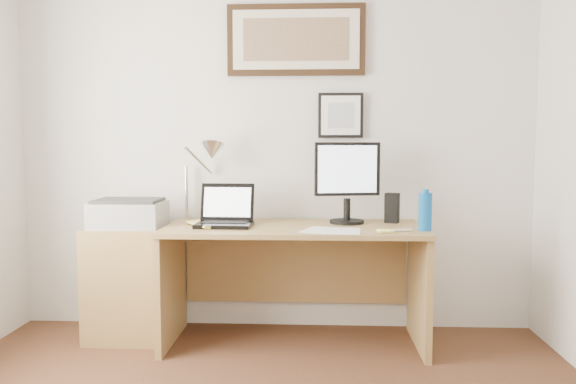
# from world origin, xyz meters

# --- Properties ---
(wall_back) EXTENTS (3.50, 0.02, 2.50)m
(wall_back) POSITION_xyz_m (0.00, 2.00, 1.25)
(wall_back) COLOR silver
(wall_back) RESTS_ON ground
(side_cabinet) EXTENTS (0.50, 0.40, 0.73)m
(side_cabinet) POSITION_xyz_m (-0.92, 1.68, 0.36)
(side_cabinet) COLOR olive
(side_cabinet) RESTS_ON floor
(water_bottle) EXTENTS (0.08, 0.08, 0.22)m
(water_bottle) POSITION_xyz_m (0.93, 1.48, 0.86)
(water_bottle) COLOR #0D5BAF
(water_bottle) RESTS_ON desk
(bottle_cap) EXTENTS (0.04, 0.04, 0.02)m
(bottle_cap) POSITION_xyz_m (0.93, 1.48, 0.98)
(bottle_cap) COLOR #0D5BAF
(bottle_cap) RESTS_ON water_bottle
(speaker) EXTENTS (0.11, 0.10, 0.19)m
(speaker) POSITION_xyz_m (0.78, 1.81, 0.85)
(speaker) COLOR black
(speaker) RESTS_ON desk
(paper_sheet_a) EXTENTS (0.26, 0.31, 0.00)m
(paper_sheet_a) POSITION_xyz_m (0.31, 1.46, 0.75)
(paper_sheet_a) COLOR white
(paper_sheet_a) RESTS_ON desk
(paper_sheet_b) EXTENTS (0.21, 0.28, 0.00)m
(paper_sheet_b) POSITION_xyz_m (0.45, 1.42, 0.75)
(paper_sheet_b) COLOR white
(paper_sheet_b) RESTS_ON desk
(sticky_pad) EXTENTS (0.10, 0.10, 0.01)m
(sticky_pad) POSITION_xyz_m (0.69, 1.41, 0.76)
(sticky_pad) COLOR #FFF978
(sticky_pad) RESTS_ON desk
(marker_pen) EXTENTS (0.14, 0.06, 0.02)m
(marker_pen) POSITION_xyz_m (0.78, 1.43, 0.76)
(marker_pen) COLOR white
(marker_pen) RESTS_ON desk
(book) EXTENTS (0.35, 0.37, 0.02)m
(book) POSITION_xyz_m (-0.46, 1.56, 0.76)
(book) COLOR #D4C763
(book) RESTS_ON desk
(desk) EXTENTS (1.60, 0.70, 0.75)m
(desk) POSITION_xyz_m (0.15, 1.72, 0.51)
(desk) COLOR olive
(desk) RESTS_ON floor
(laptop) EXTENTS (0.35, 0.30, 0.26)m
(laptop) POSITION_xyz_m (-0.28, 1.63, 0.81)
(laptop) COLOR black
(laptop) RESTS_ON desk
(lcd_monitor) EXTENTS (0.42, 0.22, 0.52)m
(lcd_monitor) POSITION_xyz_m (0.49, 1.76, 1.04)
(lcd_monitor) COLOR black
(lcd_monitor) RESTS_ON desk
(printer) EXTENTS (0.44, 0.34, 0.18)m
(printer) POSITION_xyz_m (-0.91, 1.67, 0.82)
(printer) COLOR #9F9FA2
(printer) RESTS_ON side_cabinet
(desk_lamp) EXTENTS (0.29, 0.27, 0.53)m
(desk_lamp) POSITION_xyz_m (-0.41, 1.81, 1.19)
(desk_lamp) COLOR silver
(desk_lamp) RESTS_ON desk
(picture_large) EXTENTS (0.92, 0.04, 0.47)m
(picture_large) POSITION_xyz_m (0.15, 1.97, 1.95)
(picture_large) COLOR black
(picture_large) RESTS_ON wall_back
(picture_small) EXTENTS (0.30, 0.03, 0.30)m
(picture_small) POSITION_xyz_m (0.45, 1.97, 1.45)
(picture_small) COLOR black
(picture_small) RESTS_ON wall_back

